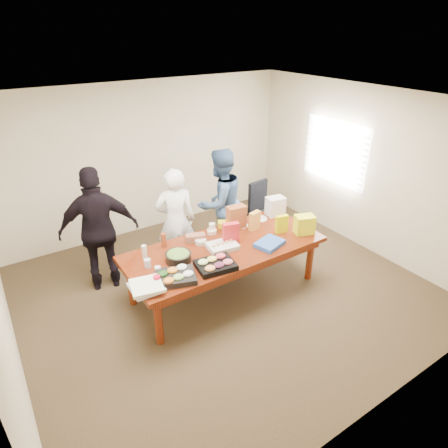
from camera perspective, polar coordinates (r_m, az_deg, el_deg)
floor at (r=5.83m, az=0.10°, el=-9.78°), size 5.50×5.00×0.02m
ceiling at (r=4.71m, az=0.13°, el=17.60°), size 5.50×5.00×0.02m
wall_back at (r=7.20m, az=-11.04°, el=9.46°), size 5.50×0.04×2.70m
wall_front at (r=3.62m, az=22.94°, el=-11.95°), size 5.50×0.04×2.70m
wall_right at (r=6.91m, az=19.71°, el=7.59°), size 0.04×5.00×2.70m
window_panel at (r=7.20m, az=16.03°, el=10.16°), size 0.03×1.40×1.10m
window_blinds at (r=7.17m, az=15.81°, el=10.12°), size 0.04×1.36×1.00m
conference_table at (r=5.60m, az=0.10°, el=-6.64°), size 2.80×1.20×0.75m
office_chair at (r=6.90m, az=5.91°, el=1.48°), size 0.59×0.59×1.02m
person_center at (r=5.94m, az=-7.13°, el=0.45°), size 0.71×0.57×1.68m
person_right at (r=6.34m, az=-0.56°, el=3.15°), size 0.98×0.82×1.81m
person_left at (r=5.71m, az=-17.92°, el=-0.87°), size 1.17×0.73×1.86m
veggie_tray at (r=4.76m, az=-7.16°, el=-7.76°), size 0.57×0.51×0.07m
fruit_tray at (r=4.94m, az=-1.27°, el=-6.10°), size 0.53×0.44×0.07m
sheet_cake at (r=5.34m, az=-0.23°, el=-3.28°), size 0.43×0.34×0.07m
salad_bowl at (r=5.10m, az=-6.76°, el=-4.87°), size 0.42×0.42×0.11m
chip_bag_blue at (r=5.45m, az=6.74°, el=-2.87°), size 0.46×0.39×0.06m
chip_bag_red at (r=5.39m, az=1.01°, el=-1.44°), size 0.24×0.15×0.33m
chip_bag_yellow at (r=5.76m, az=8.49°, el=-0.01°), size 0.19×0.10×0.28m
chip_bag_orange at (r=5.79m, az=4.57°, el=0.47°), size 0.20×0.13×0.29m
mayo_jar at (r=5.73m, az=-1.78°, el=-0.60°), size 0.10×0.10×0.15m
mustard_bottle at (r=5.81m, az=0.70°, el=-0.06°), size 0.07×0.07×0.16m
dressing_bottle at (r=5.40m, az=-8.89°, el=-2.40°), size 0.08×0.08×0.21m
ranch_bottle at (r=5.20m, az=-11.66°, el=-4.07°), size 0.07×0.07×0.19m
banana_bunch at (r=5.91m, az=0.28°, el=-0.01°), size 0.28×0.25×0.08m
bread_loaf at (r=5.51m, az=-4.22°, el=-2.06°), size 0.30×0.20×0.11m
kraft_bag at (r=5.80m, az=1.82°, el=1.00°), size 0.29×0.19×0.36m
red_cup at (r=4.71m, az=-9.88°, el=-8.15°), size 0.11×0.11×0.11m
clear_cup_a at (r=4.88m, az=-9.73°, el=-6.79°), size 0.09×0.09×0.11m
clear_cup_b at (r=5.03m, az=-11.23°, el=-5.72°), size 0.11×0.11×0.12m
pizza_box_lower at (r=4.67m, az=-11.38°, el=-9.16°), size 0.37×0.37×0.04m
pizza_box_upper at (r=4.63m, az=-11.36°, el=-8.95°), size 0.43×0.43×0.04m
plate_a at (r=6.17m, az=5.15°, el=0.80°), size 0.27×0.27×0.02m
plate_b at (r=5.95m, az=2.41°, el=-0.18°), size 0.26×0.26×0.01m
dip_bowl_a at (r=5.73m, az=-1.82°, el=-1.09°), size 0.18×0.18×0.06m
dip_bowl_b at (r=5.46m, az=-3.45°, el=-2.62°), size 0.20×0.20×0.06m
grocery_bag_white at (r=6.28m, az=7.59°, el=2.63°), size 0.31×0.24×0.30m
grocery_bag_yellow at (r=5.80m, az=11.78°, el=-0.07°), size 0.33×0.28×0.28m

